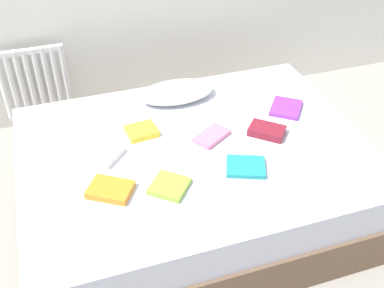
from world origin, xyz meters
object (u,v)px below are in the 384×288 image
pillow (177,92)px  textbook_teal (246,167)px  textbook_yellow (142,131)px  textbook_lime (169,186)px  textbook_maroon (267,131)px  textbook_orange (110,190)px  bed (195,179)px  textbook_pink (212,136)px  textbook_white (103,154)px  textbook_purple (286,108)px  radiator (35,83)px

pillow → textbook_teal: (0.15, -0.79, -0.04)m
pillow → textbook_yellow: 0.44m
textbook_lime → textbook_maroon: bearing=61.8°
textbook_orange → textbook_teal: bearing=28.9°
bed → pillow: size_ratio=4.08×
textbook_orange → textbook_yellow: size_ratio=1.22×
textbook_lime → textbook_orange: 0.30m
textbook_pink → textbook_lime: size_ratio=1.21×
textbook_white → textbook_purple: (1.18, 0.10, -0.00)m
textbook_white → textbook_lime: (0.28, -0.37, -0.00)m
textbook_purple → textbook_pink: bearing=141.0°
pillow → textbook_lime: pillow is taller
textbook_purple → textbook_yellow: size_ratio=1.23×
radiator → textbook_lime: (0.60, -1.49, 0.11)m
radiator → textbook_white: bearing=-73.8°
textbook_maroon → textbook_purple: size_ratio=0.94×
radiator → textbook_pink: size_ratio=2.58×
radiator → textbook_teal: 1.80m
textbook_maroon → textbook_white: bearing=-144.3°
bed → pillow: bearing=84.6°
textbook_pink → textbook_lime: 0.49m
textbook_maroon → radiator: bearing=177.8°
radiator → textbook_white: radiator is taller
textbook_yellow → pillow: bearing=38.3°
radiator → textbook_yellow: (0.57, -0.99, 0.12)m
pillow → radiator: bearing=142.4°
textbook_orange → textbook_yellow: same height
textbook_orange → textbook_purple: size_ratio=0.99×
radiator → textbook_lime: 1.61m
bed → textbook_purple: 0.74m
pillow → textbook_white: (-0.56, -0.44, -0.04)m
textbook_white → textbook_teal: textbook_white is taller
textbook_white → textbook_orange: (-0.02, -0.30, 0.00)m
textbook_maroon → bed: bearing=-141.0°
textbook_white → radiator: bearing=60.0°
textbook_maroon → textbook_purple: textbook_maroon is taller
textbook_white → textbook_teal: bearing=-72.3°
radiator → textbook_yellow: bearing=-59.8°
bed → radiator: size_ratio=3.62×
textbook_maroon → textbook_white: textbook_maroon is taller
textbook_pink → textbook_orange: (-0.64, -0.27, 0.00)m
textbook_yellow → textbook_maroon: bearing=-25.0°
textbook_maroon → textbook_white: (-0.95, 0.10, -0.01)m
radiator → textbook_purple: radiator is taller
textbook_purple → bed: bearing=142.3°
textbook_pink → radiator: bearing=97.6°
textbook_white → textbook_maroon: bearing=-52.0°
pillow → textbook_teal: 0.80m
textbook_maroon → textbook_teal: textbook_maroon is taller
textbook_maroon → textbook_yellow: bearing=-156.9°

